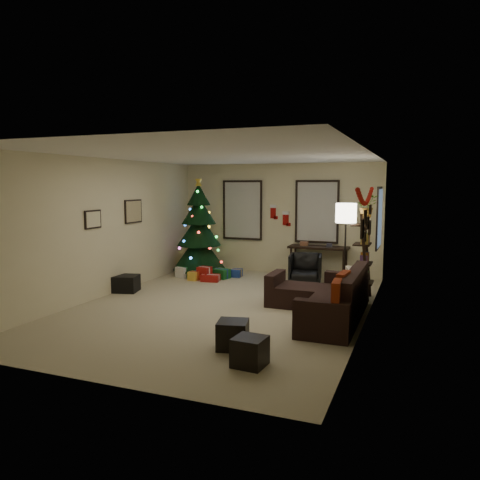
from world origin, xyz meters
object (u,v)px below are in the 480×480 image
sofa (327,300)px  desk_chair (305,268)px  christmas_tree (199,234)px  desk (319,250)px  bookshelf (365,258)px

sofa → desk_chair: size_ratio=3.76×
christmas_tree → sofa: size_ratio=0.97×
christmas_tree → desk: 2.91m
sofa → desk_chair: (-0.97, 2.48, 0.06)m
desk_chair → bookshelf: bearing=-46.3°
bookshelf → sofa: bearing=-106.7°
christmas_tree → bookshelf: size_ratio=1.46×
desk → desk_chair: desk is taller
bookshelf → desk: bearing=126.2°
christmas_tree → desk_chair: christmas_tree is taller
christmas_tree → bookshelf: (4.07, -1.11, -0.20)m
sofa → desk_chair: 2.66m
sofa → desk: sofa is taller
christmas_tree → sofa: bearing=-35.0°
desk_chair → bookshelf: bookshelf is taller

